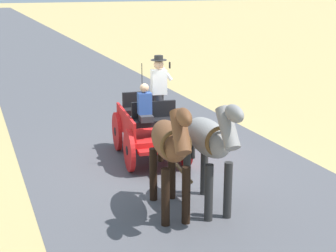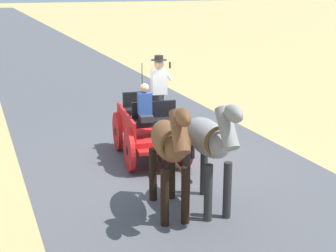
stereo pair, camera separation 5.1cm
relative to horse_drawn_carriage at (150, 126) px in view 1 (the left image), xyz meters
The scene contains 5 objects.
ground_plane 0.93m from the horse_drawn_carriage, 120.47° to the left, with size 200.00×200.00×0.00m, color tan.
road_surface 0.92m from the horse_drawn_carriage, 120.47° to the left, with size 6.45×160.00×0.01m, color #4C4C51.
horse_drawn_carriage is the anchor object (origin of this frame).
horse_near_side 3.09m from the horse_drawn_carriage, 90.87° to the left, with size 0.65×2.13×2.21m.
horse_off_side 3.09m from the horse_drawn_carriage, 76.98° to the left, with size 0.80×2.15×2.21m.
Camera 1 is at (4.05, 10.40, 4.07)m, focal length 53.85 mm.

